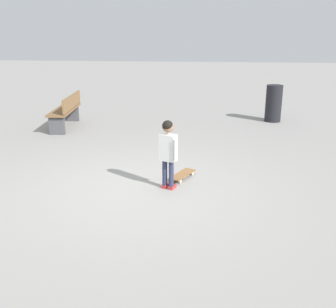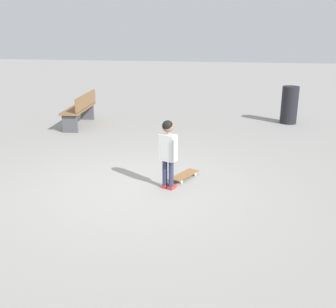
% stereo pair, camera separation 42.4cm
% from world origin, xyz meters
% --- Properties ---
extents(ground_plane, '(50.00, 50.00, 0.00)m').
position_xyz_m(ground_plane, '(0.00, 0.00, 0.00)').
color(ground_plane, gray).
extents(child_person, '(0.33, 0.29, 1.06)m').
position_xyz_m(child_person, '(0.09, -0.52, 0.66)').
color(child_person, '#2D3351').
rests_on(child_person, ground).
extents(skateboard, '(0.61, 0.43, 0.07)m').
position_xyz_m(skateboard, '(0.55, -0.71, 0.06)').
color(skateboard, olive).
rests_on(skateboard, ground).
extents(street_bench, '(1.63, 0.58, 0.80)m').
position_xyz_m(street_bench, '(3.73, 2.35, 0.42)').
color(street_bench, brown).
rests_on(street_bench, ground).
extents(trash_bin, '(0.42, 0.42, 0.95)m').
position_xyz_m(trash_bin, '(4.94, -2.81, 0.47)').
color(trash_bin, black).
rests_on(trash_bin, ground).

